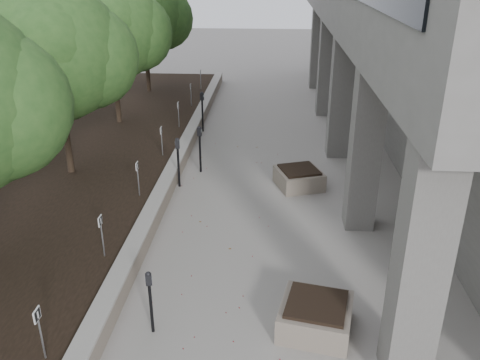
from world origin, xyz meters
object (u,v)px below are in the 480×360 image
(planter_front, at_px, (316,316))
(crabapple_tree_4, at_px, (112,51))
(parking_meter_2, at_px, (151,302))
(parking_meter_5, at_px, (202,112))
(crabapple_tree_3, at_px, (58,81))
(parking_meter_4, at_px, (200,149))
(crabapple_tree_5, at_px, (145,32))
(parking_meter_3, at_px, (178,163))
(planter_back, at_px, (299,178))

(planter_front, bearing_deg, crabapple_tree_4, 121.77)
(parking_meter_2, distance_m, parking_meter_5, 11.56)
(parking_meter_2, bearing_deg, crabapple_tree_3, 107.50)
(parking_meter_4, height_order, planter_front, parking_meter_4)
(crabapple_tree_4, relative_size, planter_front, 4.33)
(planter_front, bearing_deg, crabapple_tree_5, 113.09)
(crabapple_tree_4, xyz_separation_m, parking_meter_5, (3.25, 0.22, -2.33))
(crabapple_tree_3, distance_m, crabapple_tree_4, 5.00)
(parking_meter_5, xyz_separation_m, planter_front, (3.59, -11.27, -0.50))
(crabapple_tree_4, height_order, planter_front, crabapple_tree_4)
(crabapple_tree_5, distance_m, parking_meter_4, 9.88)
(parking_meter_4, height_order, parking_meter_5, parking_meter_5)
(parking_meter_3, xyz_separation_m, planter_back, (3.55, 0.24, -0.48))
(crabapple_tree_3, distance_m, parking_meter_3, 4.01)
(crabapple_tree_3, xyz_separation_m, parking_meter_5, (3.25, 5.22, -2.33))
(crabapple_tree_4, height_order, parking_meter_5, crabapple_tree_4)
(planter_front, xyz_separation_m, planter_back, (-0.05, 6.29, -0.01))
(crabapple_tree_3, xyz_separation_m, parking_meter_4, (3.73, 1.16, -2.36))
(parking_meter_4, bearing_deg, planter_front, -55.38)
(crabapple_tree_3, relative_size, parking_meter_2, 4.20)
(parking_meter_3, relative_size, parking_meter_5, 0.97)
(parking_meter_2, bearing_deg, planter_front, -8.86)
(crabapple_tree_3, bearing_deg, planter_back, 2.03)
(crabapple_tree_5, relative_size, parking_meter_3, 3.55)
(planter_front, bearing_deg, crabapple_tree_3, 138.53)
(planter_front, distance_m, planter_back, 6.29)
(parking_meter_2, height_order, parking_meter_5, parking_meter_5)
(crabapple_tree_5, xyz_separation_m, planter_back, (6.80, -9.76, -2.83))
(parking_meter_2, bearing_deg, parking_meter_5, 79.05)
(crabapple_tree_5, height_order, parking_meter_5, crabapple_tree_5)
(parking_meter_2, relative_size, planter_back, 1.05)
(parking_meter_4, relative_size, planter_back, 1.24)
(parking_meter_3, xyz_separation_m, parking_meter_5, (0.00, 5.22, 0.03))
(crabapple_tree_3, distance_m, parking_meter_2, 7.82)
(crabapple_tree_3, xyz_separation_m, parking_meter_3, (3.25, 0.00, -2.35))
(crabapple_tree_5, bearing_deg, crabapple_tree_3, -90.00)
(parking_meter_5, height_order, planter_back, parking_meter_5)
(parking_meter_3, bearing_deg, parking_meter_4, 56.52)
(crabapple_tree_5, distance_m, parking_meter_3, 10.77)
(crabapple_tree_4, xyz_separation_m, parking_meter_2, (3.89, -11.32, -2.47))
(parking_meter_4, xyz_separation_m, planter_back, (3.07, -0.91, -0.48))
(crabapple_tree_4, bearing_deg, parking_meter_3, -56.96)
(parking_meter_3, relative_size, planter_front, 1.22)
(crabapple_tree_3, height_order, parking_meter_5, crabapple_tree_3)
(parking_meter_2, bearing_deg, parking_meter_3, 81.67)
(parking_meter_4, bearing_deg, parking_meter_3, -101.27)
(parking_meter_3, height_order, parking_meter_5, parking_meter_5)
(crabapple_tree_5, bearing_deg, parking_meter_5, -55.76)
(parking_meter_4, bearing_deg, parking_meter_5, 107.93)
(parking_meter_5, relative_size, planter_back, 1.29)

